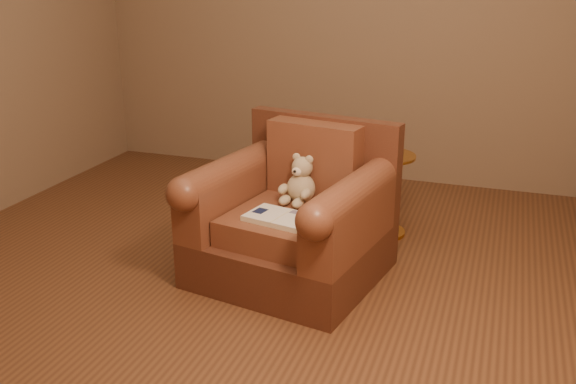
% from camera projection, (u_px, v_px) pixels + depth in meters
% --- Properties ---
extents(floor, '(4.00, 4.00, 0.00)m').
position_uv_depth(floor, '(238.00, 272.00, 3.70)').
color(floor, brown).
rests_on(floor, ground).
extents(armchair, '(1.09, 1.05, 0.85)m').
position_uv_depth(armchair, '(294.00, 219.00, 3.58)').
color(armchair, '#522A1B').
rests_on(armchair, floor).
extents(teddy_bear, '(0.20, 0.23, 0.28)m').
position_uv_depth(teddy_bear, '(300.00, 184.00, 3.59)').
color(teddy_bear, tan).
rests_on(teddy_bear, armchair).
extents(guidebook, '(0.41, 0.29, 0.03)m').
position_uv_depth(guidebook, '(282.00, 218.00, 3.35)').
color(guidebook, beige).
rests_on(guidebook, armchair).
extents(side_table, '(0.39, 0.39, 0.54)m').
position_uv_depth(side_table, '(383.00, 192.00, 4.13)').
color(side_table, gold).
rests_on(side_table, floor).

